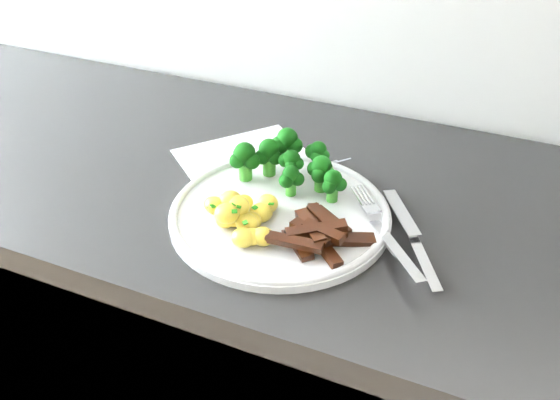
% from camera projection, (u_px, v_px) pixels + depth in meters
% --- Properties ---
extents(counter, '(2.31, 0.58, 0.86)m').
position_uv_depth(counter, '(320.00, 388.00, 1.11)').
color(counter, black).
rests_on(counter, ground).
extents(recipe_paper, '(0.35, 0.33, 0.00)m').
position_uv_depth(recipe_paper, '(262.00, 177.00, 0.91)').
color(recipe_paper, white).
rests_on(recipe_paper, counter).
extents(plate, '(0.31, 0.31, 0.02)m').
position_uv_depth(plate, '(280.00, 213.00, 0.82)').
color(plate, white).
rests_on(plate, counter).
extents(broccoli, '(0.18, 0.10, 0.07)m').
position_uv_depth(broccoli, '(289.00, 160.00, 0.86)').
color(broccoli, '#296D1B').
rests_on(broccoli, plate).
extents(potatoes, '(0.12, 0.11, 0.05)m').
position_uv_depth(potatoes, '(241.00, 215.00, 0.78)').
color(potatoes, yellow).
rests_on(potatoes, plate).
extents(beef_strips, '(0.13, 0.11, 0.03)m').
position_uv_depth(beef_strips, '(318.00, 232.00, 0.76)').
color(beef_strips, black).
rests_on(beef_strips, plate).
extents(fork, '(0.14, 0.18, 0.02)m').
position_uv_depth(fork, '(387.00, 235.00, 0.76)').
color(fork, silver).
rests_on(fork, plate).
extents(knife, '(0.12, 0.19, 0.02)m').
position_uv_depth(knife, '(417.00, 249.00, 0.76)').
color(knife, silver).
rests_on(knife, plate).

